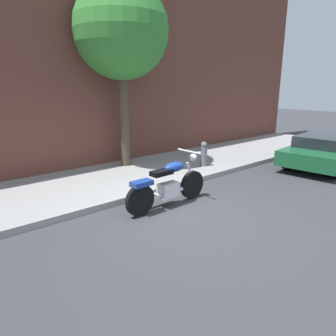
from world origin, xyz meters
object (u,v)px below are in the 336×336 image
Objects in this scene: motorcycle at (168,185)px; fire_hydrant at (204,156)px; street_tree at (121,32)px; parked_car_green at (327,149)px.

motorcycle is 3.13m from fire_hydrant.
parked_car_green is at bearing -36.32° from street_tree.
parked_car_green is (6.27, -0.71, 0.07)m from motorcycle.
street_tree is 4.31m from fire_hydrant.
fire_hydrant is (-3.53, 2.22, -0.10)m from parked_car_green.
street_tree is at bearing 136.55° from fire_hydrant.
fire_hydrant is (1.77, -1.67, -3.56)m from street_tree.
motorcycle is at bearing 173.54° from parked_car_green.
motorcycle reaches higher than parked_car_green.
street_tree is (-5.30, 3.89, 3.46)m from parked_car_green.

